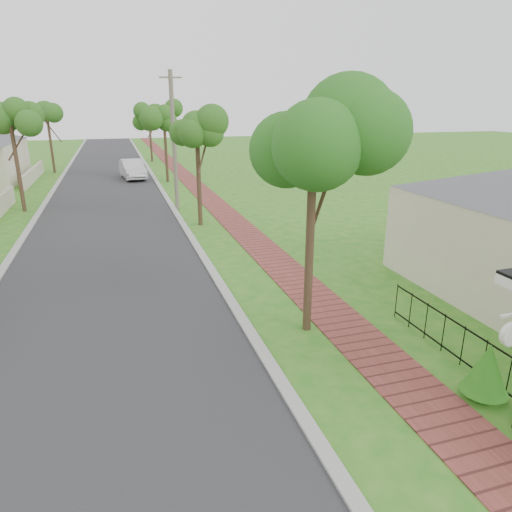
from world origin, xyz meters
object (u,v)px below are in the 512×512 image
parked_car_red (133,171)px  station_clock (512,333)px  near_tree (313,154)px  utility_pole (174,141)px  parked_car_white (133,169)px

parked_car_red → station_clock: 33.38m
near_tree → utility_pole: utility_pole is taller
parked_car_red → near_tree: size_ratio=0.65×
parked_car_white → station_clock: 33.38m
parked_car_red → station_clock: bearing=-85.0°
utility_pole → station_clock: bearing=-81.3°
parked_car_white → parked_car_red: bearing=-96.5°
near_tree → parked_car_white: bearing=96.4°
utility_pole → parked_car_red: bearing=98.7°
utility_pole → station_clock: 20.92m
utility_pole → near_tree: bearing=-85.4°
parked_car_red → near_tree: bearing=-87.3°
near_tree → utility_pole: (-1.29, 15.95, -0.84)m
parked_car_white → near_tree: near_tree is taller
parked_car_white → near_tree: 28.77m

